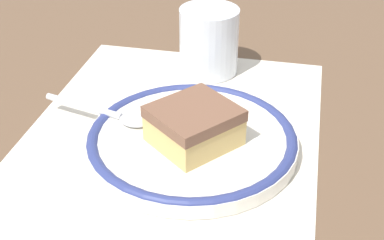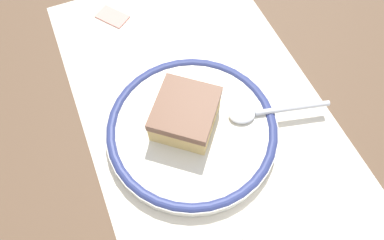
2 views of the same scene
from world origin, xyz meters
name	(u,v)px [view 1 (image 1 of 2)]	position (x,y,z in m)	size (l,w,h in m)	color
ground_plane	(158,166)	(0.00, 0.00, 0.00)	(2.40, 2.40, 0.00)	brown
placemat	(158,165)	(0.00, 0.00, 0.00)	(0.54, 0.33, 0.00)	beige
plate	(192,140)	(0.04, -0.03, 0.01)	(0.23, 0.23, 0.02)	silver
cake_slice	(194,125)	(0.03, -0.03, 0.04)	(0.11, 0.11, 0.04)	#DBB76B
spoon	(112,114)	(0.05, 0.07, 0.02)	(0.05, 0.14, 0.01)	silver
cup	(209,44)	(0.22, -0.01, 0.04)	(0.08, 0.08, 0.09)	silver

